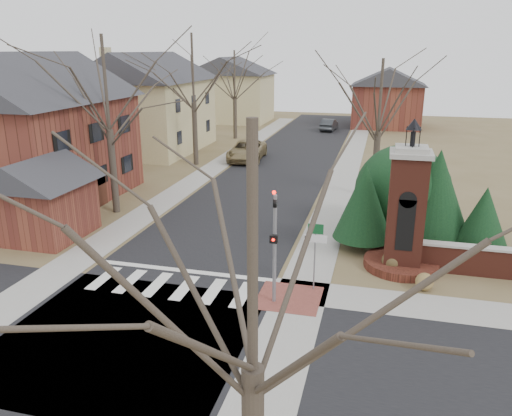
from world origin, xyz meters
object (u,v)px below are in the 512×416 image
(traffic_signal_pole, at_px, (275,238))
(pickup_truck, at_px, (247,150))
(brick_gate_monument, at_px, (405,221))
(distant_car, at_px, (329,125))
(sign_post, at_px, (315,243))

(traffic_signal_pole, height_order, pickup_truck, traffic_signal_pole)
(brick_gate_monument, distance_m, distant_car, 38.66)
(pickup_truck, bearing_deg, distant_car, 70.34)
(sign_post, distance_m, distant_car, 41.13)
(brick_gate_monument, height_order, distant_car, brick_gate_monument)
(distant_car, bearing_deg, sign_post, 100.35)
(pickup_truck, relative_size, distant_car, 1.42)
(traffic_signal_pole, relative_size, pickup_truck, 0.76)
(pickup_truck, bearing_deg, traffic_signal_pole, -76.59)
(pickup_truck, bearing_deg, brick_gate_monument, -62.16)
(sign_post, xyz_separation_m, distant_car, (-3.99, 40.92, -1.27))
(pickup_truck, bearing_deg, sign_post, -72.70)
(traffic_signal_pole, relative_size, distant_car, 1.09)
(sign_post, height_order, pickup_truck, sign_post)
(traffic_signal_pole, distance_m, pickup_truck, 25.47)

